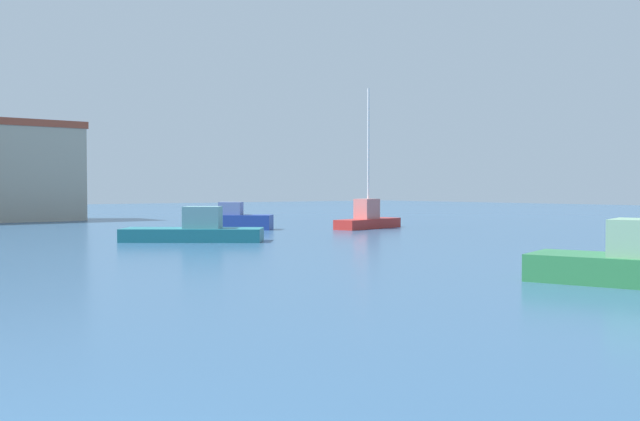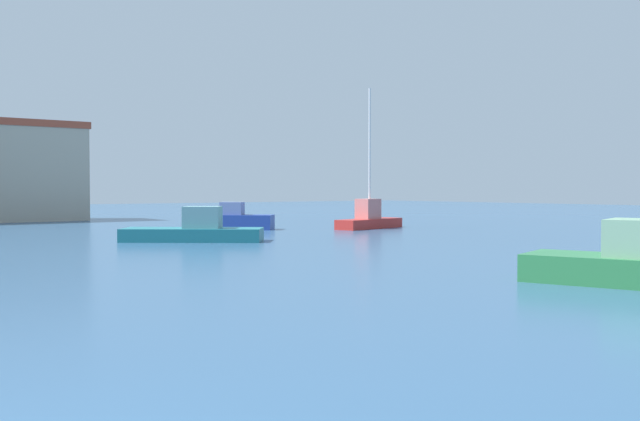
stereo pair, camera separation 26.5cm
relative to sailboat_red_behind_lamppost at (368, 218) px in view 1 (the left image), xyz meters
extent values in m
plane|color=#2D5175|center=(-11.94, -6.47, -0.61)|extent=(160.00, 160.00, 0.00)
cube|color=#B22823|center=(0.04, 0.01, -0.33)|extent=(5.21, 2.54, 0.55)
cube|color=#C4716E|center=(-0.10, -0.03, 0.53)|extent=(1.55, 1.26, 1.16)
cylinder|color=silver|center=(0.04, 0.01, 3.73)|extent=(0.12, 0.12, 7.56)
cube|color=#233D93|center=(-6.95, 3.89, -0.19)|extent=(4.48, 4.33, 0.83)
cube|color=#6E7DB1|center=(-6.90, 3.84, 0.59)|extent=(1.60, 1.59, 0.72)
cube|color=#1E707A|center=(-12.88, -3.12, -0.32)|extent=(5.96, 5.27, 0.58)
cube|color=#6B9CA2|center=(-12.53, -3.40, 0.45)|extent=(2.02, 1.97, 0.95)
camera|label=1|loc=(-27.34, -31.30, 1.70)|focal=40.13mm
camera|label=2|loc=(-27.13, -31.46, 1.70)|focal=40.13mm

